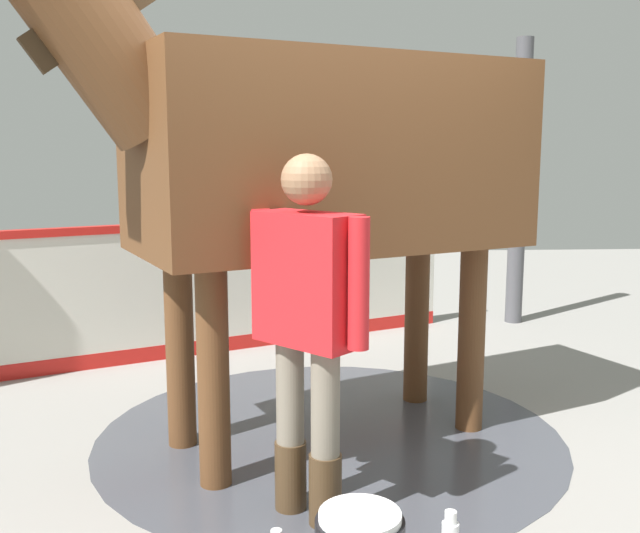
# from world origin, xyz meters

# --- Properties ---
(ground_plane) EXTENTS (16.00, 16.00, 0.02)m
(ground_plane) POSITION_xyz_m (0.00, 0.00, -0.01)
(ground_plane) COLOR gray
(wet_patch) EXTENTS (2.74, 2.74, 0.00)m
(wet_patch) POSITION_xyz_m (-0.36, -0.13, 0.00)
(wet_patch) COLOR #42444C
(wet_patch) RESTS_ON ground
(barrier_wall) EXTENTS (1.87, 4.06, 1.10)m
(barrier_wall) POSITION_xyz_m (-2.21, -0.95, 0.51)
(barrier_wall) COLOR silver
(barrier_wall) RESTS_ON ground
(roof_post_far) EXTENTS (0.16, 0.16, 2.69)m
(roof_post_far) POSITION_xyz_m (-3.09, 1.87, 1.34)
(roof_post_far) COLOR #4C4C51
(roof_post_far) RESTS_ON ground
(horse) EXTENTS (1.85, 3.30, 2.81)m
(horse) POSITION_xyz_m (-0.31, -0.24, 1.66)
(horse) COLOR brown
(horse) RESTS_ON ground
(handler) EXTENTS (0.50, 0.50, 1.66)m
(handler) POSITION_xyz_m (0.58, -0.30, 0.96)
(handler) COLOR #47331E
(handler) RESTS_ON ground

